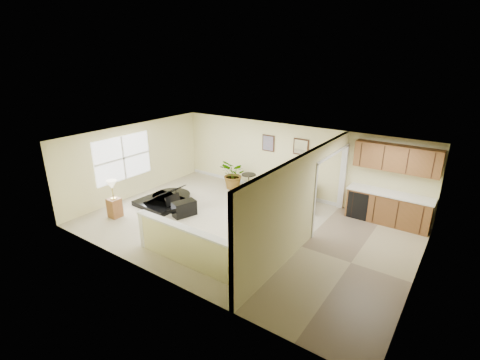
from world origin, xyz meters
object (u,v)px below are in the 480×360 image
Objects in this scene: palm_plant at (234,175)px; piano at (163,187)px; loveseat at (288,191)px; accent_table at (249,181)px; small_plant at (310,207)px; lamp_stand at (114,202)px; piano_bench at (184,209)px.

piano is at bearing -114.52° from palm_plant.
loveseat is 1.47m from accent_table.
small_plant is 6.00m from lamp_stand.
loveseat is at bearing 47.47° from lamp_stand.
piano is 2.69m from palm_plant.
small_plant is (3.10, 2.35, -0.01)m from piano_bench.
accent_table is at bearing 173.29° from small_plant.
loveseat is (2.07, 2.84, 0.13)m from piano_bench.
accent_table is at bearing 54.91° from piano.
loveseat is at bearing 40.71° from piano.
piano is at bearing -128.10° from accent_table.
piano_bench is at bearing -142.88° from small_plant.
accent_table is at bearing -8.00° from palm_plant.
loveseat reaches higher than accent_table.
loveseat is 5.57m from lamp_stand.
small_plant is at bearing 28.39° from piano.
accent_table is at bearing 59.39° from lamp_stand.
palm_plant reaches higher than small_plant.
piano_bench is 0.40× the size of loveseat.
palm_plant is at bearing 172.00° from accent_table.
piano is at bearing 73.17° from lamp_stand.
palm_plant is (-2.18, -0.10, 0.17)m from loveseat.
palm_plant is (1.11, 2.44, -0.05)m from piano.
piano reaches higher than loveseat.
small_plant is (2.48, -0.29, -0.24)m from accent_table.
palm_plant is at bearing 173.00° from small_plant.
piano reaches higher than accent_table.
piano_bench is 2.12m from lamp_stand.
small_plant is (1.03, -0.50, -0.13)m from loveseat.
loveseat is at bearing 53.88° from piano_bench.
loveseat reaches higher than small_plant.
piano reaches higher than small_plant.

